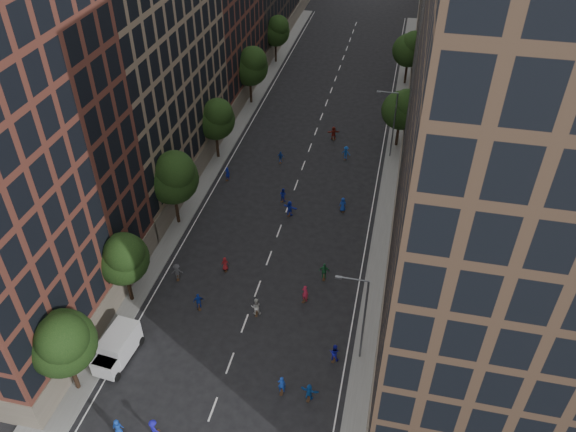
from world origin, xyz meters
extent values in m
plane|color=black|center=(0.00, 40.00, 0.00)|extent=(240.00, 240.00, 0.00)
cube|color=slate|center=(-12.00, 47.50, 0.07)|extent=(4.00, 105.00, 0.15)
cube|color=slate|center=(12.00, 47.50, 0.07)|extent=(4.00, 105.00, 0.15)
cube|color=#877158|center=(-19.00, 35.00, 17.00)|extent=(14.00, 26.00, 34.00)
cube|color=brown|center=(-19.00, 58.00, 14.00)|extent=(14.00, 20.00, 28.00)
cube|color=#473426|center=(19.00, 15.00, 18.00)|extent=(14.00, 30.00, 36.00)
cube|color=#6B6158|center=(19.00, 44.00, 16.50)|extent=(14.00, 28.00, 33.00)
cylinder|color=black|center=(-11.20, 4.00, 1.98)|extent=(0.36, 0.36, 3.96)
sphere|color=black|center=(-11.20, 4.00, 5.58)|extent=(5.20, 5.20, 5.20)
sphere|color=black|center=(-10.55, 3.48, 6.88)|extent=(3.90, 3.90, 3.90)
cylinder|color=black|center=(-11.20, 14.00, 1.85)|extent=(0.36, 0.36, 3.70)
sphere|color=black|center=(-11.20, 14.00, 5.21)|extent=(4.80, 4.80, 4.80)
sphere|color=black|center=(-10.60, 13.52, 6.41)|extent=(3.60, 3.60, 3.60)
cylinder|color=black|center=(-11.20, 26.00, 2.11)|extent=(0.36, 0.36, 4.22)
sphere|color=black|center=(-11.20, 26.00, 5.95)|extent=(5.60, 5.60, 5.60)
sphere|color=black|center=(-10.50, 25.44, 7.35)|extent=(4.20, 4.20, 4.20)
cylinder|color=black|center=(-11.20, 40.00, 1.94)|extent=(0.36, 0.36, 3.87)
sphere|color=black|center=(-11.20, 40.00, 5.46)|extent=(5.00, 5.00, 5.00)
sphere|color=black|center=(-10.57, 39.50, 6.71)|extent=(3.75, 3.75, 3.75)
cylinder|color=black|center=(-11.20, 56.00, 2.02)|extent=(0.36, 0.36, 4.05)
sphere|color=black|center=(-11.20, 56.00, 5.70)|extent=(5.40, 5.40, 5.40)
sphere|color=black|center=(-10.52, 55.46, 7.05)|extent=(4.05, 4.05, 4.05)
cylinder|color=black|center=(-11.20, 72.00, 1.89)|extent=(0.36, 0.36, 3.78)
sphere|color=black|center=(-11.20, 72.00, 5.33)|extent=(4.80, 4.80, 4.80)
sphere|color=black|center=(-10.60, 71.52, 6.53)|extent=(3.60, 3.60, 3.60)
cylinder|color=black|center=(11.20, 48.00, 1.87)|extent=(0.36, 0.36, 3.74)
sphere|color=black|center=(11.20, 48.00, 5.27)|extent=(5.00, 5.00, 5.00)
sphere|color=black|center=(11.82, 47.50, 6.52)|extent=(3.75, 3.75, 3.75)
cylinder|color=black|center=(11.20, 68.00, 1.98)|extent=(0.36, 0.36, 3.96)
sphere|color=black|center=(11.20, 68.00, 5.58)|extent=(5.20, 5.20, 5.20)
sphere|color=black|center=(11.85, 67.48, 6.88)|extent=(3.90, 3.90, 3.90)
cylinder|color=#595B60|center=(10.60, 12.00, 4.50)|extent=(0.18, 0.18, 9.00)
cylinder|color=#595B60|center=(9.40, 12.00, 9.00)|extent=(2.40, 0.12, 0.12)
cube|color=#595B60|center=(8.30, 12.00, 8.95)|extent=(0.50, 0.22, 0.15)
cylinder|color=#595B60|center=(10.60, 45.00, 4.50)|extent=(0.18, 0.18, 9.00)
cylinder|color=#595B60|center=(9.40, 45.00, 9.00)|extent=(2.40, 0.12, 0.12)
cube|color=#595B60|center=(8.30, 45.00, 8.95)|extent=(0.50, 0.22, 0.15)
cube|color=white|center=(-9.25, 7.99, 1.45)|extent=(2.41, 3.78, 2.20)
cube|color=white|center=(-9.44, 5.79, 1.05)|extent=(2.14, 1.77, 1.40)
cube|color=black|center=(-9.44, 5.79, 1.70)|extent=(1.91, 1.45, 0.10)
cylinder|color=black|center=(-10.46, 5.58, 0.38)|extent=(0.32, 0.78, 0.76)
cylinder|color=black|center=(-8.47, 5.41, 0.38)|extent=(0.32, 0.78, 0.76)
cylinder|color=black|center=(-10.12, 9.47, 0.38)|extent=(0.32, 0.78, 0.76)
cylinder|color=black|center=(-8.13, 9.30, 0.38)|extent=(0.32, 0.78, 0.76)
imported|color=#143BA3|center=(-6.18, 1.00, 0.80)|extent=(0.89, 0.71, 1.60)
imported|color=#1742BD|center=(4.90, 7.24, 0.88)|extent=(0.67, 0.46, 1.77)
imported|color=#1314A0|center=(8.50, 11.30, 0.87)|extent=(0.92, 0.75, 1.74)
imported|color=#1B16B3|center=(-3.55, 1.54, 0.80)|extent=(1.18, 0.97, 1.60)
imported|color=#1433A3|center=(-4.64, 14.41, 0.85)|extent=(1.07, 0.79, 1.69)
imported|color=#144EA7|center=(7.16, 7.11, 0.80)|extent=(1.53, 0.64, 1.60)
imported|color=maroon|center=(-3.84, 19.87, 0.75)|extent=(0.86, 0.73, 1.50)
imported|color=#AB1C37|center=(4.78, 17.45, 0.93)|extent=(0.80, 0.67, 1.86)
imported|color=silver|center=(0.72, 14.83, 0.92)|extent=(1.04, 0.90, 1.84)
imported|color=#3C3E41|center=(-8.02, 17.64, 0.88)|extent=(1.29, 0.98, 1.76)
imported|color=#1D6335|center=(6.02, 20.82, 0.91)|extent=(1.09, 0.51, 1.82)
imported|color=#1525AE|center=(0.52, 30.03, 0.90)|extent=(1.75, 0.95, 1.80)
imported|color=navy|center=(6.22, 32.11, 0.85)|extent=(0.98, 0.83, 1.70)
imported|color=#1525AC|center=(-8.43, 35.32, 0.85)|extent=(0.70, 0.53, 1.71)
imported|color=#13229E|center=(-0.81, 32.50, 0.84)|extent=(1.00, 0.90, 1.67)
imported|color=#124098|center=(5.03, 43.26, 0.88)|extent=(1.25, 0.88, 1.76)
imported|color=#153FAD|center=(-2.99, 40.58, 0.76)|extent=(0.89, 0.37, 1.52)
imported|color=maroon|center=(2.69, 47.89, 0.91)|extent=(1.77, 1.06, 1.82)
camera|label=1|loc=(11.25, -18.90, 38.85)|focal=35.00mm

